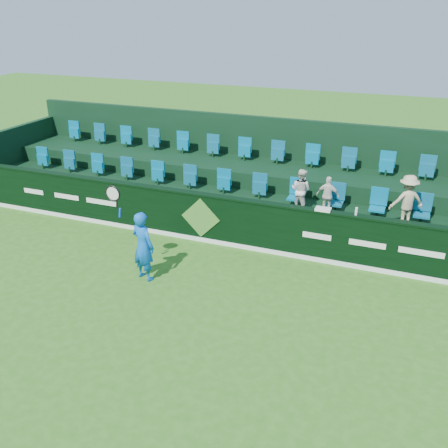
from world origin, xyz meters
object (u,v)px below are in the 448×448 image
at_px(spectator_left, 301,190).
at_px(drinks_bottle, 356,211).
at_px(spectator_right, 407,201).
at_px(tennis_player, 143,245).
at_px(spectator_middle, 328,196).
at_px(towel, 323,209).

height_order(spectator_left, drinks_bottle, spectator_left).
distance_m(spectator_right, drinks_bottle, 1.55).
height_order(tennis_player, drinks_bottle, tennis_player).
bearing_deg(spectator_middle, spectator_right, -175.89).
bearing_deg(tennis_player, spectator_middle, 44.67).
xyz_separation_m(spectator_right, drinks_bottle, (-1.07, -1.12, -0.01)).
bearing_deg(spectator_left, spectator_middle, -163.83).
relative_size(spectator_middle, spectator_right, 0.79).
bearing_deg(spectator_left, drinks_bottle, 160.95).
bearing_deg(spectator_right, towel, 6.28).
distance_m(spectator_left, spectator_middle, 0.72).
bearing_deg(spectator_right, tennis_player, 7.58).
xyz_separation_m(spectator_left, drinks_bottle, (1.59, -1.12, 0.07)).
bearing_deg(spectator_left, towel, 142.15).
distance_m(spectator_left, spectator_right, 2.66).
xyz_separation_m(tennis_player, towel, (3.62, 2.37, 0.52)).
relative_size(tennis_player, spectator_middle, 2.20).
distance_m(towel, drinks_bottle, 0.78).
bearing_deg(towel, spectator_middle, 94.63).
bearing_deg(drinks_bottle, spectator_left, 144.78).
xyz_separation_m(spectator_left, towel, (0.81, -1.12, 0.00)).
bearing_deg(tennis_player, spectator_right, 32.55).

